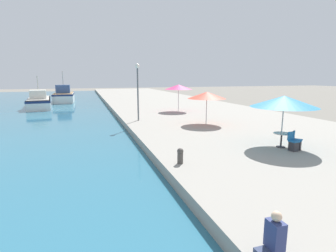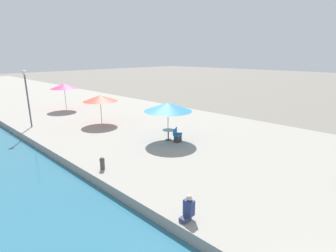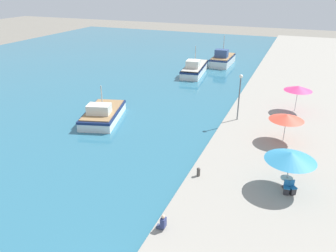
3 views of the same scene
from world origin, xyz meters
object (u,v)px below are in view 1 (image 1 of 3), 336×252
Objects in this scene: cafe_chair_left at (297,143)px; lamppost at (138,82)px; cafe_umbrella_white at (207,95)px; mooring_bollard at (180,155)px; fishing_boat_far at (64,96)px; cafe_table at (281,137)px; fishing_boat_mid at (39,101)px; person_at_quay at (273,237)px; cafe_umbrella_striped at (178,87)px; cafe_umbrella_pink at (284,101)px; cafe_chair_right at (293,144)px.

lamppost reaches higher than cafe_chair_left.
lamppost is at bearing 145.34° from cafe_umbrella_white.
mooring_bollard is at bearing -92.48° from lamppost.
fishing_boat_far reaches higher than cafe_table.
fishing_boat_mid is at bearing 119.06° from cafe_table.
person_at_quay is (-5.99, -6.74, -0.11)m from cafe_table.
cafe_chair_left is (0.45, -0.57, -0.21)m from cafe_table.
person_at_quay reaches higher than mooring_bollard.
fishing_boat_mid is at bearing 125.85° from cafe_umbrella_white.
mooring_bollard is 0.14× the size of lamppost.
cafe_chair_left is at bearing -81.71° from cafe_umbrella_white.
fishing_boat_far is at bearing 106.83° from lamppost.
fishing_boat_far reaches higher than person_at_quay.
person_at_quay is (9.14, -33.97, 0.07)m from fishing_boat_mid.
cafe_umbrella_striped is 15.17m from cafe_table.
cafe_umbrella_pink is 1.13× the size of cafe_umbrella_white.
cafe_umbrella_striped is at bearing 90.57° from cafe_umbrella_pink.
person_at_quay is at bearing -92.08° from mooring_bollard.
cafe_umbrella_striped is at bearing 41.81° from lamppost.
fishing_boat_far reaches higher than cafe_umbrella_white.
person_at_quay is 17.39m from lamppost.
cafe_umbrella_striped reaches higher than cafe_umbrella_pink.
cafe_umbrella_pink is at bearing -70.03° from fishing_boat_far.
cafe_chair_left is 1.39× the size of mooring_bollard.
lamppost is at bearing 117.08° from cafe_umbrella_pink.
cafe_chair_left is 0.95× the size of person_at_quay.
cafe_chair_left is at bearing -62.46° from lamppost.
cafe_chair_right is 8.56m from person_at_quay.
fishing_boat_mid reaches higher than cafe_chair_right.
lamppost is (-5.38, 11.15, 2.77)m from cafe_chair_right.
person_at_quay is (-5.30, -13.99, -1.76)m from cafe_umbrella_white.
cafe_umbrella_pink is at bearing -89.43° from cafe_umbrella_striped.
fishing_boat_far is 2.43× the size of cafe_umbrella_striped.
cafe_umbrella_pink is 6.19m from mooring_bollard.
fishing_boat_far is at bearing -77.49° from cafe_chair_right.
cafe_umbrella_white is 7.82m from cafe_umbrella_striped.
cafe_umbrella_pink is 3.58× the size of cafe_chair_right.
cafe_chair_right is at bearing -70.33° from fishing_boat_far.
cafe_chair_right is 0.20× the size of lamppost.
fishing_boat_mid is 19.45m from cafe_umbrella_striped.
cafe_umbrella_white is 3.15× the size of cafe_chair_right.
fishing_boat_mid is 31.87m from cafe_chair_left.
lamppost is (7.28, -24.06, 2.61)m from fishing_boat_far.
cafe_table reaches higher than mooring_bollard.
cafe_chair_right reaches higher than cafe_table.
lamppost is (0.49, 11.26, 2.74)m from mooring_bollard.
cafe_umbrella_white is 8.12m from cafe_chair_left.
cafe_chair_right is at bearing -15.37° from cafe_chair_left.
cafe_table is at bearing -70.08° from fishing_boat_far.
cafe_chair_left is 6.23m from mooring_bollard.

